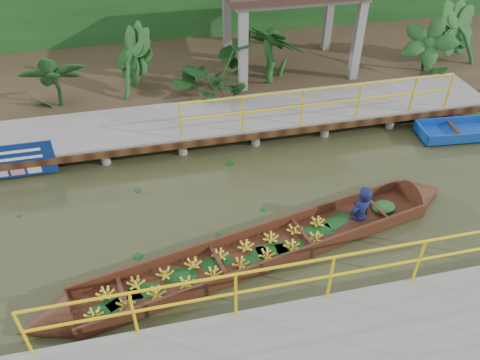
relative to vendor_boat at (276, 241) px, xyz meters
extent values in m
plane|color=#2B2E17|center=(-0.45, 1.21, -0.24)|extent=(80.00, 80.00, 0.00)
cube|color=#35291A|center=(-0.45, 8.71, -0.02)|extent=(30.00, 8.00, 0.45)
cube|color=slate|center=(-0.45, 4.71, 0.26)|extent=(16.00, 2.00, 0.15)
cube|color=black|center=(-0.45, 3.71, 0.18)|extent=(16.00, 0.12, 0.18)
cylinder|color=yellow|center=(2.30, 3.76, 1.33)|extent=(7.50, 0.05, 0.05)
cylinder|color=yellow|center=(2.30, 3.76, 0.88)|extent=(7.50, 0.05, 0.05)
cylinder|color=yellow|center=(2.30, 3.76, 0.83)|extent=(0.05, 0.05, 1.00)
cylinder|color=slate|center=(-4.45, 3.91, -0.02)|extent=(0.24, 0.24, 0.55)
cylinder|color=slate|center=(-4.45, 5.51, -0.02)|extent=(0.24, 0.24, 0.55)
cylinder|color=slate|center=(-2.45, 3.91, -0.02)|extent=(0.24, 0.24, 0.55)
cylinder|color=slate|center=(-2.45, 5.51, -0.02)|extent=(0.24, 0.24, 0.55)
cylinder|color=slate|center=(-0.45, 3.91, -0.02)|extent=(0.24, 0.24, 0.55)
cylinder|color=slate|center=(-0.45, 5.51, -0.02)|extent=(0.24, 0.24, 0.55)
cylinder|color=slate|center=(1.55, 3.91, -0.02)|extent=(0.24, 0.24, 0.55)
cylinder|color=slate|center=(1.55, 5.51, -0.02)|extent=(0.24, 0.24, 0.55)
cylinder|color=slate|center=(3.55, 3.91, -0.02)|extent=(0.24, 0.24, 0.55)
cylinder|color=slate|center=(3.55, 5.51, -0.02)|extent=(0.24, 0.24, 0.55)
cylinder|color=slate|center=(5.55, 3.91, -0.02)|extent=(0.24, 0.24, 0.55)
cylinder|color=slate|center=(5.55, 5.51, -0.02)|extent=(0.24, 0.24, 0.55)
cylinder|color=slate|center=(-0.45, 3.91, -0.02)|extent=(0.24, 0.24, 0.55)
cylinder|color=yellow|center=(0.55, -1.84, 1.41)|extent=(10.00, 0.05, 0.05)
cylinder|color=yellow|center=(0.55, -1.84, 0.96)|extent=(10.00, 0.05, 0.05)
cylinder|color=yellow|center=(0.55, -1.84, 0.91)|extent=(0.05, 0.05, 1.00)
cube|color=slate|center=(0.75, 6.31, 1.36)|extent=(0.25, 0.25, 2.80)
cube|color=slate|center=(4.35, 6.31, 1.36)|extent=(0.25, 0.25, 2.80)
cube|color=slate|center=(0.75, 8.71, 1.36)|extent=(0.25, 0.25, 2.80)
cube|color=slate|center=(4.35, 8.71, 1.36)|extent=(0.25, 0.25, 2.80)
cube|color=#36180E|center=(-0.31, -0.07, -0.18)|extent=(7.71, 2.54, 0.06)
cube|color=#36180E|center=(-0.41, 0.40, -0.05)|extent=(7.52, 1.65, 0.33)
cube|color=#36180E|center=(-0.21, -0.54, -0.05)|extent=(7.52, 1.65, 0.33)
cone|color=#36180E|center=(-4.49, -0.95, -0.11)|extent=(1.13, 1.10, 0.92)
cone|color=#36180E|center=(3.87, 0.82, -0.11)|extent=(1.13, 1.10, 0.92)
ellipsoid|color=#144117|center=(2.70, 0.57, -0.09)|extent=(0.61, 0.52, 0.25)
imported|color=#10163E|center=(2.04, 0.43, 0.70)|extent=(0.72, 0.59, 1.71)
cube|color=#0D3796|center=(6.55, 3.02, -0.14)|extent=(3.00, 1.14, 0.10)
cube|color=#0D3796|center=(6.59, 3.46, -0.03)|extent=(2.92, 0.32, 0.29)
cube|color=#0D3796|center=(6.51, 2.59, -0.03)|extent=(2.92, 0.32, 0.29)
cube|color=#0D3796|center=(5.09, 3.16, -0.03)|extent=(0.14, 0.88, 0.29)
cube|color=black|center=(6.06, 3.07, 0.01)|extent=(0.18, 0.88, 0.05)
imported|color=#144117|center=(-4.66, 6.51, 1.17)|extent=(1.53, 1.53, 1.91)
imported|color=#144117|center=(-2.66, 6.51, 1.17)|extent=(1.53, 1.53, 1.91)
imported|color=#144117|center=(-0.16, 6.51, 1.17)|extent=(1.53, 1.53, 1.91)
imported|color=#144117|center=(1.84, 6.51, 1.17)|extent=(1.53, 1.53, 1.91)
imported|color=#144117|center=(6.84, 6.51, 1.17)|extent=(1.53, 1.53, 1.91)
imported|color=#144117|center=(8.34, 6.51, 1.17)|extent=(1.53, 1.53, 1.91)
camera|label=1|loc=(-2.22, -6.44, 6.94)|focal=35.00mm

